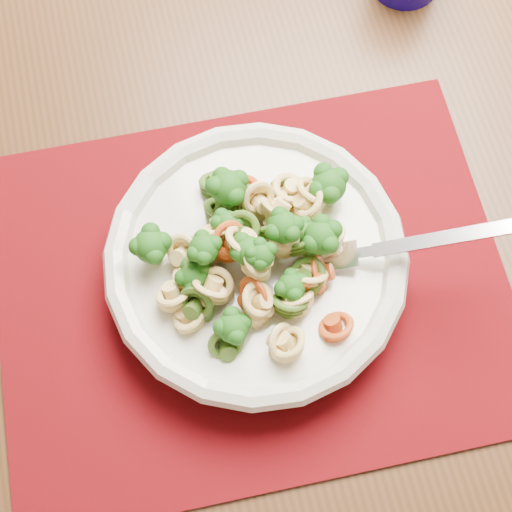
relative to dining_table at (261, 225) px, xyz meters
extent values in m
cube|color=#50341A|center=(0.20, 0.78, -0.64)|extent=(4.00, 4.00, 0.01)
cube|color=#492714|center=(0.00, 0.00, 0.07)|extent=(1.54, 1.03, 0.04)
cube|color=#66040E|center=(-0.03, -0.09, 0.09)|extent=(0.45, 0.36, 0.00)
cylinder|color=beige|center=(-0.03, -0.08, 0.10)|extent=(0.10, 0.10, 0.01)
cylinder|color=beige|center=(-0.03, -0.08, 0.12)|extent=(0.22, 0.22, 0.03)
torus|color=beige|center=(-0.03, -0.08, 0.13)|extent=(0.24, 0.24, 0.02)
camera|label=1|loc=(-0.09, -0.27, 0.65)|focal=50.00mm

